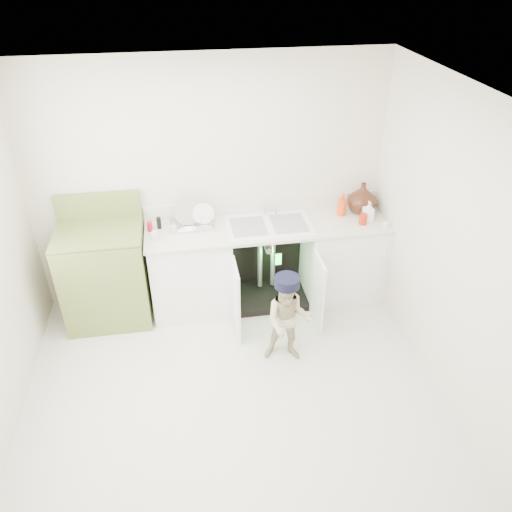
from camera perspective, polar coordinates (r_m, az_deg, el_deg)
The scene contains 5 objects.
ground at distance 4.52m, azimuth -2.89°, elevation -14.64°, with size 3.50×3.50×0.00m, color beige.
room_shell at distance 3.70m, azimuth -3.42°, elevation -1.43°, with size 6.00×5.50×1.26m.
counter_run at distance 5.20m, azimuth 1.70°, elevation -0.52°, with size 2.44×1.02×1.22m.
avocado_stove at distance 5.14m, azimuth -16.80°, elevation -1.92°, with size 0.81×0.65×1.25m.
repair_worker at distance 4.47m, azimuth 3.71°, elevation -7.21°, with size 0.49×0.80×0.90m.
Camera 1 is at (-0.28, -3.05, 3.33)m, focal length 35.00 mm.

